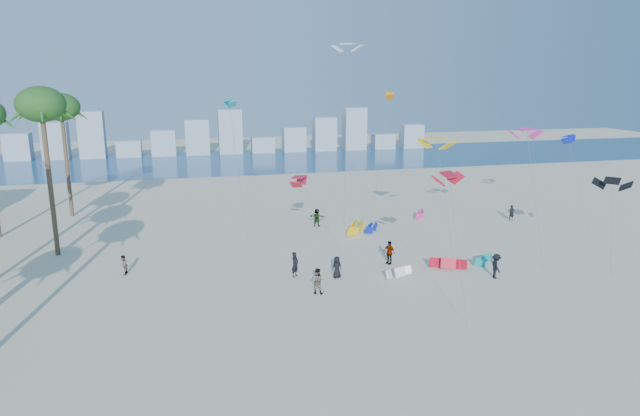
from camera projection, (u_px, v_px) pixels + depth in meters
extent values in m
plane|color=beige|center=(337.00, 363.00, 29.34)|extent=(220.00, 220.00, 0.00)
plane|color=navy|center=(228.00, 161.00, 97.36)|extent=(220.00, 220.00, 0.00)
imported|color=black|center=(295.00, 264.00, 41.63)|extent=(0.82, 0.82, 1.92)
imported|color=gray|center=(317.00, 281.00, 38.43)|extent=(1.11, 1.01, 1.84)
imported|color=black|center=(337.00, 267.00, 41.42)|extent=(0.92, 0.72, 1.66)
imported|color=gray|center=(389.00, 252.00, 44.46)|extent=(0.99, 1.19, 1.91)
imported|color=black|center=(496.00, 266.00, 41.31)|extent=(0.90, 1.32, 1.88)
imported|color=gray|center=(317.00, 217.00, 55.55)|extent=(1.71, 1.29, 1.80)
imported|color=black|center=(512.00, 213.00, 57.85)|extent=(0.60, 0.41, 1.61)
imported|color=gray|center=(123.00, 265.00, 42.06)|extent=(0.73, 0.85, 1.53)
cylinder|color=#595959|center=(321.00, 216.00, 47.30)|extent=(2.98, 4.04, 6.18)
cylinder|color=#595959|center=(446.00, 202.00, 44.55)|extent=(0.03, 4.45, 9.70)
cylinder|color=#595959|center=(535.00, 198.00, 44.42)|extent=(0.10, 3.73, 10.48)
cylinder|color=#595959|center=(238.00, 169.00, 51.74)|extent=(1.02, 2.66, 12.57)
cylinder|color=#595959|center=(380.00, 158.00, 56.46)|extent=(2.93, 3.32, 13.04)
cylinder|color=#595959|center=(612.00, 227.00, 42.87)|extent=(1.60, 2.90, 6.71)
cylinder|color=#595959|center=(346.00, 135.00, 55.94)|extent=(1.25, 3.89, 17.81)
cylinder|color=#595959|center=(578.00, 183.00, 54.77)|extent=(0.66, 5.32, 8.78)
cylinder|color=#595959|center=(458.00, 249.00, 34.20)|extent=(0.08, 3.64, 8.71)
cylinder|color=brown|center=(50.00, 182.00, 45.45)|extent=(0.40, 0.40, 12.52)
ellipsoid|color=#1F501C|center=(41.00, 104.00, 43.99)|extent=(3.80, 3.80, 2.85)
cylinder|color=brown|center=(67.00, 163.00, 58.49)|extent=(0.40, 0.40, 11.57)
ellipsoid|color=#1F501C|center=(61.00, 107.00, 57.14)|extent=(3.80, 3.80, 2.85)
cube|color=#9EADBF|center=(18.00, 147.00, 98.00)|extent=(4.40, 3.00, 4.80)
cube|color=#9EADBF|center=(55.00, 141.00, 99.22)|extent=(4.40, 3.00, 6.60)
cube|color=#9EADBF|center=(92.00, 135.00, 100.44)|extent=(4.40, 3.00, 8.40)
cube|color=#9EADBF|center=(129.00, 149.00, 102.50)|extent=(4.40, 3.00, 3.00)
cube|color=#9EADBF|center=(164.00, 143.00, 103.71)|extent=(4.40, 3.00, 4.80)
cube|color=#9EADBF|center=(197.00, 137.00, 104.93)|extent=(4.40, 3.00, 6.60)
cube|color=#9EADBF|center=(230.00, 132.00, 106.15)|extent=(4.40, 3.00, 8.40)
cube|color=#9EADBF|center=(263.00, 145.00, 108.20)|extent=(4.40, 3.00, 3.00)
cube|color=#9EADBF|center=(294.00, 139.00, 109.42)|extent=(4.40, 3.00, 4.80)
cube|color=#9EADBF|center=(324.00, 134.00, 110.64)|extent=(4.40, 3.00, 6.60)
cube|color=#9EADBF|center=(354.00, 129.00, 111.85)|extent=(4.40, 3.00, 8.40)
cube|color=#9EADBF|center=(383.00, 141.00, 113.91)|extent=(4.40, 3.00, 3.00)
cube|color=#9EADBF|center=(411.00, 136.00, 115.13)|extent=(4.40, 3.00, 4.80)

